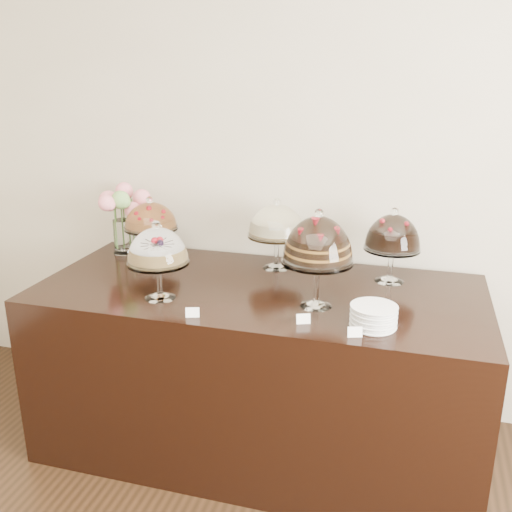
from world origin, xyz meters
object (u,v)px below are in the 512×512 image
(display_counter, at_px, (259,367))
(cake_stand_cheesecake, at_px, (277,224))
(cake_stand_sugar_sponge, at_px, (158,250))
(flower_vase, at_px, (122,210))
(cake_stand_fruit_tart, at_px, (151,219))
(plate_stack, at_px, (374,316))
(cake_stand_choco_layer, at_px, (318,243))
(cake_stand_dark_choco, at_px, (393,235))

(display_counter, relative_size, cake_stand_cheesecake, 5.68)
(cake_stand_sugar_sponge, height_order, flower_vase, flower_vase)
(cake_stand_fruit_tart, distance_m, plate_stack, 1.44)
(display_counter, relative_size, cake_stand_fruit_tart, 6.12)
(plate_stack, bearing_deg, cake_stand_fruit_tart, 155.64)
(cake_stand_cheesecake, distance_m, flower_vase, 0.93)
(cake_stand_choco_layer, bearing_deg, cake_stand_fruit_tart, 157.11)
(display_counter, distance_m, cake_stand_choco_layer, 0.83)
(cake_stand_cheesecake, height_order, flower_vase, flower_vase)
(cake_stand_sugar_sponge, distance_m, flower_vase, 0.77)
(flower_vase, bearing_deg, cake_stand_sugar_sponge, -49.56)
(cake_stand_dark_choco, bearing_deg, cake_stand_choco_layer, -126.03)
(cake_stand_choco_layer, relative_size, cake_stand_dark_choco, 1.19)
(cake_stand_fruit_tart, bearing_deg, cake_stand_sugar_sponge, -61.09)
(cake_stand_sugar_sponge, distance_m, cake_stand_fruit_tart, 0.62)
(cake_stand_fruit_tart, xyz_separation_m, plate_stack, (1.30, -0.59, -0.18))
(cake_stand_sugar_sponge, relative_size, plate_stack, 1.97)
(cake_stand_dark_choco, distance_m, flower_vase, 1.54)
(cake_stand_fruit_tart, bearing_deg, flower_vase, 167.06)
(flower_vase, bearing_deg, plate_stack, -22.92)
(cake_stand_choco_layer, relative_size, plate_stack, 2.38)
(cake_stand_dark_choco, bearing_deg, cake_stand_sugar_sponge, -152.98)
(cake_stand_dark_choco, relative_size, plate_stack, 2.01)
(cake_stand_sugar_sponge, bearing_deg, cake_stand_choco_layer, 8.40)
(cake_stand_sugar_sponge, xyz_separation_m, plate_stack, (1.00, -0.05, -0.19))
(cake_stand_cheesecake, xyz_separation_m, cake_stand_dark_choco, (0.61, -0.04, -0.01))
(cake_stand_dark_choco, bearing_deg, cake_stand_cheesecake, 176.00)
(cake_stand_dark_choco, bearing_deg, cake_stand_fruit_tart, 179.38)
(cake_stand_cheesecake, relative_size, plate_stack, 2.02)
(cake_stand_choco_layer, height_order, cake_stand_dark_choco, cake_stand_choco_layer)
(cake_stand_choco_layer, distance_m, cake_stand_dark_choco, 0.52)
(cake_stand_sugar_sponge, bearing_deg, flower_vase, 130.44)
(flower_vase, height_order, plate_stack, flower_vase)
(cake_stand_cheesecake, relative_size, flower_vase, 0.98)
(cake_stand_sugar_sponge, relative_size, flower_vase, 0.96)
(display_counter, relative_size, flower_vase, 5.57)
(flower_vase, xyz_separation_m, plate_stack, (1.50, -0.63, -0.21))
(cake_stand_dark_choco, height_order, flower_vase, flower_vase)
(cake_stand_dark_choco, bearing_deg, display_counter, -156.62)
(cake_stand_sugar_sponge, relative_size, cake_stand_cheesecake, 0.98)
(cake_stand_choco_layer, distance_m, cake_stand_fruit_tart, 1.12)
(cake_stand_choco_layer, height_order, flower_vase, cake_stand_choco_layer)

